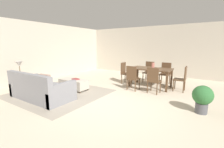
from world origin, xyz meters
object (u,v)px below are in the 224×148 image
Objects in this scene: vase_centerpiece at (153,66)px; dining_chair_near_right at (153,79)px; dining_chair_head_west at (125,72)px; ottoman_table at (74,84)px; dining_chair_far_left at (149,70)px; couch at (40,90)px; side_table at (21,79)px; book_on_ottoman at (76,79)px; table_lamp at (19,64)px; dining_table at (151,71)px; dining_chair_head_east at (182,77)px; dining_chair_near_left at (132,77)px; dining_chair_far_right at (165,72)px; potted_plant at (202,97)px.

dining_chair_near_right is at bearing -69.93° from vase_centerpiece.
dining_chair_head_west is (-1.51, 0.79, 0.00)m from dining_chair_near_right.
ottoman_table is 3.42m from dining_chair_far_left.
couch reaches higher than side_table.
dining_chair_head_west is 3.54× the size of book_on_ottoman.
table_lamp reaches higher than dining_table.
dining_chair_head_east is (0.79, 0.82, 0.00)m from dining_chair_near_right.
dining_table is 6.07× the size of book_on_ottoman.
dining_chair_near_left is 3.54× the size of book_on_ottoman.
couch is 2.28× the size of dining_chair_head_west.
dining_chair_near_left is 1.00× the size of dining_chair_head_east.
dining_chair_head_east reaches higher than ottoman_table.
dining_chair_head_east is at bearing 32.01° from table_lamp.
dining_chair_near_right is 1.00× the size of dining_chair_far_left.
book_on_ottoman is at bearing -149.66° from dining_chair_near_left.
table_lamp is 4.79m from dining_chair_near_right.
dining_chair_near_left and dining_chair_far_right have the same top height.
dining_chair_head_west is (-1.52, -0.83, 0.00)m from dining_chair_far_right.
vase_centerpiece reaches higher than ottoman_table.
dining_chair_head_east is (1.57, 0.86, 0.00)m from dining_chair_near_left.
dining_chair_near_right reaches higher than couch.
book_on_ottoman is (-1.09, -1.90, -0.11)m from dining_chair_head_west.
couch is at bearing -127.49° from dining_table.
vase_centerpiece is (2.55, 3.18, 0.59)m from couch.
dining_chair_near_left and dining_chair_head_east have the same top height.
vase_centerpiece is at bearing 51.26° from couch.
dining_chair_near_left is (3.41, 2.25, -0.46)m from table_lamp.
dining_chair_near_right is at bearing 40.23° from couch.
table_lamp is 0.57× the size of dining_chair_near_left.
book_on_ottoman is (-3.39, -1.93, -0.11)m from dining_chair_head_east.
dining_table is 0.95m from dining_chair_near_left.
side_table is 4.09m from dining_chair_near_left.
table_lamp is 4.11m from dining_chair_near_left.
dining_chair_far_right is at bearing 45.66° from ottoman_table.
dining_chair_near_left reaches higher than side_table.
dining_chair_near_right is 4.07× the size of vase_centerpiece.
table_lamp is (-1.50, -1.15, 0.75)m from ottoman_table.
dining_chair_near_right is 2.83m from book_on_ottoman.
dining_chair_head_east is 1.13m from vase_centerpiece.
couch is 3.14m from dining_chair_near_left.
table_lamp is (-0.00, -0.00, 0.53)m from side_table.
dining_chair_far_left is (2.10, 4.05, 0.23)m from couch.
dining_chair_head_east is (4.98, 3.11, -0.46)m from table_lamp.
dining_chair_head_east is at bearing 28.84° from dining_chair_near_left.
dining_chair_far_left is (0.04, 1.69, 0.00)m from dining_chair_near_left.
dining_chair_head_west is at bearing 49.00° from table_lamp.
potted_plant is (4.10, 0.23, -0.00)m from book_on_ottoman.
couch reaches higher than book_on_ottoman.
side_table is 0.62× the size of dining_chair_head_west.
dining_chair_near_left reaches higher than book_on_ottoman.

